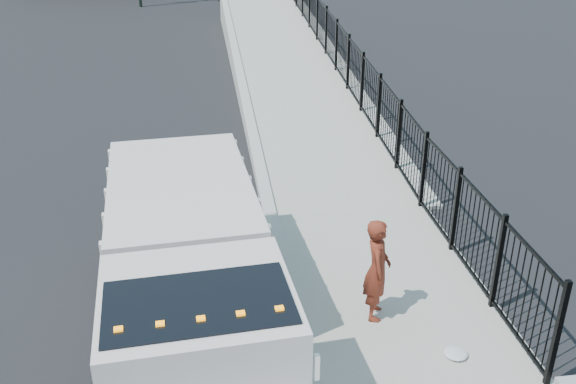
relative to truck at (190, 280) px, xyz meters
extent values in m
plane|color=black|center=(1.71, 0.49, -1.46)|extent=(120.00, 120.00, 0.00)
cube|color=#9E998E|center=(3.84, 16.49, -1.46)|extent=(3.95, 24.06, 3.19)
cube|color=black|center=(5.26, 12.49, -0.56)|extent=(0.10, 28.00, 1.80)
cube|color=black|center=(-0.03, 0.38, -0.91)|extent=(1.52, 6.83, 0.22)
cube|color=silver|center=(0.15, -1.90, 0.09)|extent=(2.51, 2.37, 1.99)
cube|color=black|center=(0.17, -2.15, 0.68)|extent=(2.29, 1.46, 0.85)
cube|color=silver|center=(-0.13, 1.67, 0.09)|extent=(2.71, 4.36, 1.69)
cube|color=silver|center=(1.47, -2.80, 0.54)|extent=(0.06, 0.06, 0.35)
cube|color=orange|center=(-0.70, -2.57, 1.10)|extent=(0.11, 0.09, 0.06)
cube|color=orange|center=(-0.25, -2.54, 1.10)|extent=(0.11, 0.09, 0.06)
cube|color=orange|center=(0.20, -2.50, 1.10)|extent=(0.11, 0.09, 0.06)
cube|color=orange|center=(0.64, -2.47, 1.10)|extent=(0.11, 0.09, 0.06)
cube|color=orange|center=(1.09, -2.43, 1.10)|extent=(0.11, 0.09, 0.06)
cylinder|color=black|center=(-1.22, 2.18, -0.96)|extent=(0.40, 1.02, 1.00)
cylinder|color=black|center=(0.86, 2.35, -0.96)|extent=(0.40, 1.02, 1.00)
cylinder|color=black|center=(-1.31, 3.28, -0.96)|extent=(0.40, 1.02, 1.00)
cylinder|color=black|center=(0.78, 3.44, -0.96)|extent=(0.40, 1.02, 1.00)
imported|color=maroon|center=(3.12, 0.52, -0.40)|extent=(0.59, 0.77, 1.87)
ellipsoid|color=silver|center=(4.14, -0.72, -1.29)|extent=(0.39, 0.39, 0.10)
camera|label=1|loc=(0.38, -8.41, 5.50)|focal=40.00mm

